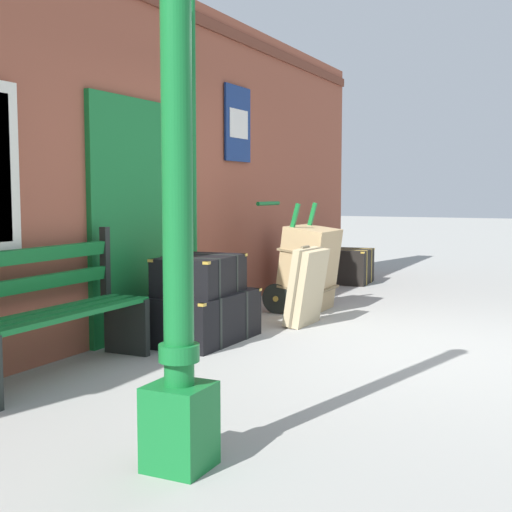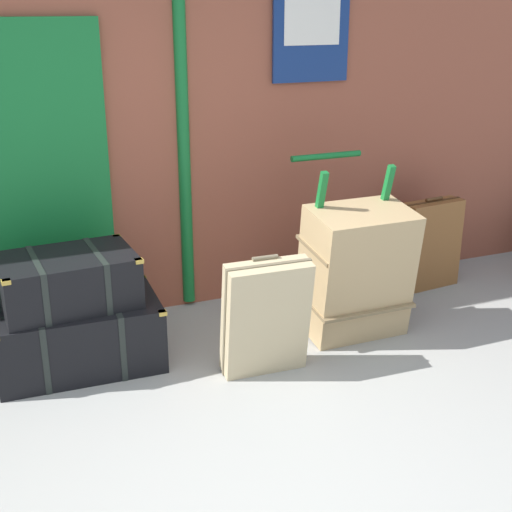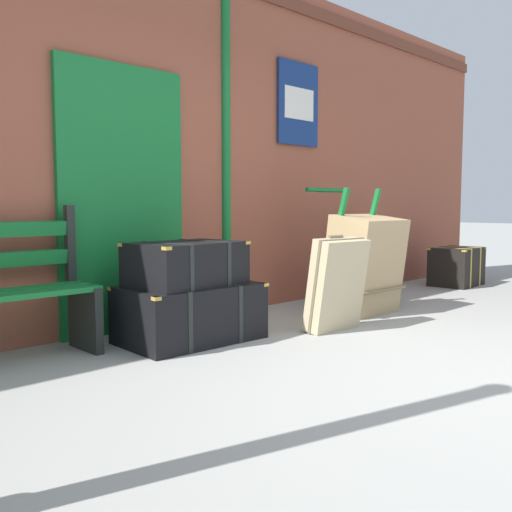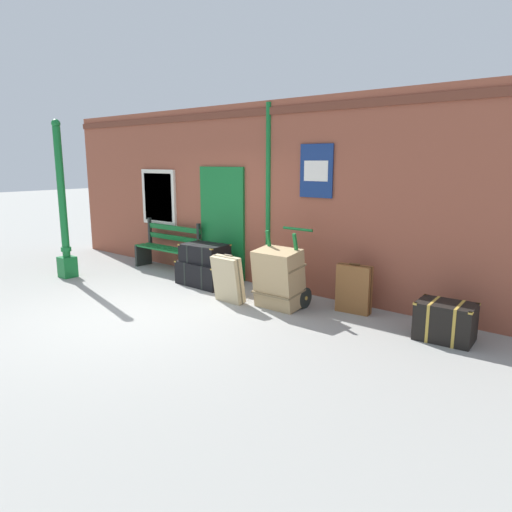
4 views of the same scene
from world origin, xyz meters
TOP-DOWN VIEW (x-y plane):
  - ground_plane at (0.00, 0.00)m, footprint 60.00×60.00m
  - brick_facade at (-0.03, 2.60)m, footprint 10.40×0.35m
  - lamp_post at (-2.89, 0.50)m, footprint 0.28×0.28m
  - platform_bench at (-1.87, 2.16)m, footprint 1.60×0.43m
  - steamer_trunk_base at (-0.42, 1.81)m, footprint 1.03×0.68m
  - steamer_trunk_middle at (-0.45, 1.81)m, footprint 0.84×0.60m
  - porters_trolley at (1.41, 1.71)m, footprint 0.71×0.67m
  - large_brown_trunk at (1.41, 1.53)m, footprint 0.70×0.54m
  - suitcase_oxblood at (2.40, 2.06)m, footprint 0.52×0.22m
  - suitcase_slate at (0.63, 1.25)m, footprint 0.54×0.30m
  - corner_trunk at (3.81, 1.80)m, footprint 0.72×0.54m

SIDE VIEW (x-z plane):
  - ground_plane at x=0.00m, z-range 0.00..0.00m
  - steamer_trunk_base at x=-0.42m, z-range 0.00..0.42m
  - corner_trunk at x=3.81m, z-range 0.00..0.48m
  - porters_trolley at x=1.41m, z-range -0.32..0.86m
  - suitcase_oxblood at x=2.40m, z-range -0.02..0.73m
  - suitcase_slate at x=0.63m, z-range -0.01..0.76m
  - platform_bench at x=-1.87m, z-range -0.06..0.95m
  - large_brown_trunk at x=1.41m, z-range 0.00..0.93m
  - steamer_trunk_middle at x=-0.45m, z-range 0.42..0.74m
  - lamp_post at x=-2.89m, z-range -0.36..2.60m
  - brick_facade at x=-0.03m, z-range 0.00..3.20m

